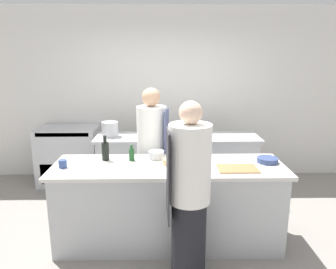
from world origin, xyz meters
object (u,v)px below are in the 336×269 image
at_px(bottle_wine, 105,151).
at_px(oven_range, 70,155).
at_px(stockpot, 110,129).
at_px(chef_at_stove, 152,154).
at_px(cup, 63,164).
at_px(bowl_prep_small, 267,160).
at_px(bowl_ceramic_blue, 171,162).
at_px(bottle_vinegar, 132,154).
at_px(bowl_mixing_large, 156,155).
at_px(chef_at_prep_near, 189,194).
at_px(bottle_olive_oil, 198,167).

bearing_deg(bottle_wine, oven_range, 118.86).
height_order(oven_range, stockpot, stockpot).
relative_size(chef_at_stove, cup, 19.41).
bearing_deg(bowl_prep_small, bowl_ceramic_blue, -177.48).
relative_size(bottle_vinegar, stockpot, 0.77).
relative_size(oven_range, cup, 11.00).
relative_size(chef_at_stove, bowl_ceramic_blue, 8.80).
height_order(bowl_mixing_large, cup, bowl_mixing_large).
distance_m(oven_range, cup, 1.94).
relative_size(bottle_vinegar, bowl_ceramic_blue, 0.96).
height_order(chef_at_prep_near, bottle_vinegar, chef_at_prep_near).
bearing_deg(bottle_olive_oil, bowl_prep_small, 24.61).
xyz_separation_m(chef_at_stove, bowl_mixing_large, (0.06, -0.41, 0.11)).
xyz_separation_m(chef_at_stove, cup, (-0.91, -0.70, 0.11)).
distance_m(oven_range, bowl_prep_small, 3.18).
distance_m(bottle_vinegar, bowl_mixing_large, 0.28).
bearing_deg(chef_at_prep_near, cup, 64.66).
distance_m(chef_at_prep_near, bowl_prep_small, 1.14).
xyz_separation_m(bottle_olive_oil, stockpot, (-1.10, 1.57, 0.02)).
relative_size(chef_at_prep_near, cup, 19.64).
bearing_deg(stockpot, bottle_olive_oil, -54.95).
height_order(chef_at_stove, bowl_ceramic_blue, chef_at_stove).
xyz_separation_m(bottle_vinegar, stockpot, (-0.41, 1.10, 0.03)).
bearing_deg(oven_range, bottle_olive_oil, -48.06).
distance_m(chef_at_prep_near, chef_at_stove, 1.30).
bearing_deg(bowl_ceramic_blue, cup, -175.94).
bearing_deg(bowl_mixing_large, chef_at_stove, 98.45).
bearing_deg(bowl_mixing_large, chef_at_prep_near, -69.94).
distance_m(bottle_olive_oil, bottle_wine, 1.09).
relative_size(chef_at_prep_near, chef_at_stove, 1.01).
bearing_deg(chef_at_stove, bottle_wine, -38.72).
bearing_deg(oven_range, cup, -75.72).
height_order(oven_range, chef_at_prep_near, chef_at_prep_near).
xyz_separation_m(chef_at_prep_near, stockpot, (-0.99, 1.88, 0.17)).
bearing_deg(oven_range, bowl_ceramic_blue, -47.43).
bearing_deg(bowl_prep_small, cup, -176.68).
bearing_deg(cup, chef_at_prep_near, -23.36).
height_order(bowl_prep_small, bowl_ceramic_blue, bowl_ceramic_blue).
bearing_deg(bowl_mixing_large, bottle_wine, -175.51).
height_order(bottle_vinegar, bowl_prep_small, bottle_vinegar).
bearing_deg(bowl_ceramic_blue, bottle_olive_oil, -51.70).
bearing_deg(bowl_ceramic_blue, oven_range, 132.57).
relative_size(bowl_prep_small, bowl_ceramic_blue, 1.21).
xyz_separation_m(bottle_vinegar, bowl_mixing_large, (0.27, 0.06, -0.03)).
height_order(chef_at_prep_near, bottle_wine, chef_at_prep_near).
height_order(bowl_prep_small, stockpot, stockpot).
xyz_separation_m(bottle_vinegar, bowl_ceramic_blue, (0.43, -0.14, -0.04)).
relative_size(bowl_prep_small, stockpot, 0.96).
relative_size(bottle_olive_oil, bowl_mixing_large, 1.17).
xyz_separation_m(oven_range, bowl_mixing_large, (1.43, -1.53, 0.48)).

